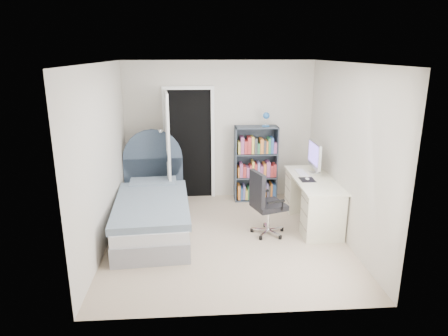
{
  "coord_description": "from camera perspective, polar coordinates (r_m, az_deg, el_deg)",
  "views": [
    {
      "loc": [
        -0.42,
        -5.36,
        2.64
      ],
      "look_at": [
        -0.02,
        0.33,
        0.97
      ],
      "focal_mm": 32.0,
      "sensor_mm": 36.0,
      "label": 1
    }
  ],
  "objects": [
    {
      "name": "room_shell",
      "position": [
        5.55,
        0.42,
        1.79
      ],
      "size": [
        3.5,
        3.7,
        2.6
      ],
      "color": "tan",
      "rests_on": "ground"
    },
    {
      "name": "desk",
      "position": [
        6.48,
        12.54,
        -4.27
      ],
      "size": [
        0.61,
        1.52,
        1.25
      ],
      "color": "beige",
      "rests_on": "ground"
    },
    {
      "name": "bookcase",
      "position": [
        7.28,
        4.63,
        0.23
      ],
      "size": [
        0.77,
        0.33,
        1.62
      ],
      "color": "#353E49",
      "rests_on": "ground"
    },
    {
      "name": "floor_lamp",
      "position": [
        7.1,
        -9.09,
        -0.92
      ],
      "size": [
        0.2,
        0.2,
        1.38
      ],
      "color": "silver",
      "rests_on": "ground"
    },
    {
      "name": "office_chair",
      "position": [
        5.89,
        5.75,
        -4.64
      ],
      "size": [
        0.56,
        0.57,
        0.99
      ],
      "color": "silver",
      "rests_on": "ground"
    },
    {
      "name": "bed",
      "position": [
        6.25,
        -10.15,
        -5.87
      ],
      "size": [
        1.19,
        2.29,
        1.37
      ],
      "color": "gray",
      "rests_on": "ground"
    },
    {
      "name": "door",
      "position": [
        7.07,
        -6.9,
        3.05
      ],
      "size": [
        0.92,
        0.83,
        2.06
      ],
      "color": "black",
      "rests_on": "ground"
    },
    {
      "name": "nightstand",
      "position": [
        7.33,
        -8.65,
        -1.71
      ],
      "size": [
        0.41,
        0.41,
        0.6
      ],
      "color": "tan",
      "rests_on": "ground"
    }
  ]
}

